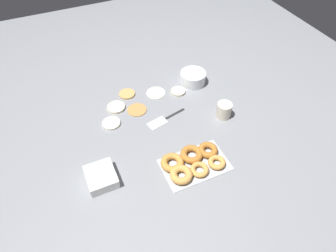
{
  "coord_description": "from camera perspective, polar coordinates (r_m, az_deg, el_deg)",
  "views": [
    {
      "loc": [
        -0.4,
        -1.09,
        1.16
      ],
      "look_at": [
        0.03,
        -0.12,
        0.04
      ],
      "focal_mm": 32.0,
      "sensor_mm": 36.0,
      "label": 1
    }
  ],
  "objects": [
    {
      "name": "paper_cup",
      "position": [
        1.65,
        10.62,
        2.97
      ],
      "size": [
        0.08,
        0.08,
        0.09
      ],
      "color": "beige",
      "rests_on": "ground_plane"
    },
    {
      "name": "batter_bowl",
      "position": [
        1.85,
        4.77,
        9.14
      ],
      "size": [
        0.15,
        0.15,
        0.07
      ],
      "color": "white",
      "rests_on": "ground_plane"
    },
    {
      "name": "ground_plane",
      "position": [
        1.64,
        -2.67,
        1.62
      ],
      "size": [
        3.0,
        3.0,
        0.0
      ],
      "primitive_type": "plane",
      "color": "gray"
    },
    {
      "name": "pancake_3",
      "position": [
        1.79,
        -7.81,
        6.08
      ],
      "size": [
        0.09,
        0.09,
        0.01
      ],
      "primitive_type": "cylinder",
      "color": "tan",
      "rests_on": "ground_plane"
    },
    {
      "name": "pancake_2",
      "position": [
        1.79,
        1.92,
        6.58
      ],
      "size": [
        0.09,
        0.09,
        0.01
      ],
      "primitive_type": "cylinder",
      "color": "beige",
      "rests_on": "ground_plane"
    },
    {
      "name": "pancake_0",
      "position": [
        1.63,
        -10.75,
        0.5
      ],
      "size": [
        0.1,
        0.1,
        0.01
      ],
      "primitive_type": "cylinder",
      "color": "silver",
      "rests_on": "ground_plane"
    },
    {
      "name": "container_stack",
      "position": [
        1.4,
        -12.6,
        -9.45
      ],
      "size": [
        0.13,
        0.15,
        0.05
      ],
      "color": "white",
      "rests_on": "ground_plane"
    },
    {
      "name": "pancake_5",
      "position": [
        1.79,
        -2.31,
        6.37
      ],
      "size": [
        0.11,
        0.11,
        0.01
      ],
      "primitive_type": "cylinder",
      "color": "silver",
      "rests_on": "ground_plane"
    },
    {
      "name": "pancake_4",
      "position": [
        1.71,
        -9.84,
        3.53
      ],
      "size": [
        0.1,
        0.1,
        0.02
      ],
      "primitive_type": "cylinder",
      "color": "beige",
      "rests_on": "ground_plane"
    },
    {
      "name": "spatula",
      "position": [
        1.62,
        -1.19,
        1.03
      ],
      "size": [
        0.24,
        0.09,
        0.01
      ],
      "rotation": [
        0.0,
        0.0,
        3.36
      ],
      "color": "black",
      "rests_on": "ground_plane"
    },
    {
      "name": "donut_tray",
      "position": [
        1.42,
        4.57,
        -6.9
      ],
      "size": [
        0.31,
        0.2,
        0.04
      ],
      "color": "#ADAFB5",
      "rests_on": "ground_plane"
    },
    {
      "name": "pancake_1",
      "position": [
        1.69,
        -5.93,
        3.14
      ],
      "size": [
        0.11,
        0.11,
        0.01
      ],
      "primitive_type": "cylinder",
      "color": "#B27F42",
      "rests_on": "ground_plane"
    }
  ]
}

